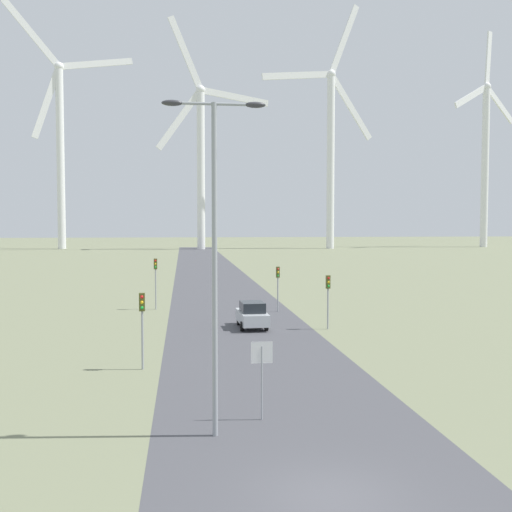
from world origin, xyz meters
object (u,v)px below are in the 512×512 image
(traffic_light_post_mid_left, at_px, (156,272))
(car_approaching, at_px, (252,315))
(wind_turbine_center, at_px, (201,150))
(wind_turbine_far_right, at_px, (485,151))
(traffic_light_post_mid_right, at_px, (278,279))
(traffic_light_post_near_right, at_px, (328,290))
(wind_turbine_right, at_px, (331,141))
(traffic_light_post_near_left, at_px, (142,313))
(wind_turbine_left, at_px, (60,138))
(streetlamp, at_px, (214,231))
(stop_sign_near, at_px, (262,365))

(traffic_light_post_mid_left, height_order, car_approaching, traffic_light_post_mid_left)
(wind_turbine_center, distance_m, wind_turbine_far_right, 87.53)
(wind_turbine_center, bearing_deg, traffic_light_post_mid_right, -88.75)
(traffic_light_post_near_right, xyz_separation_m, wind_turbine_right, (32.44, 129.54, 28.13))
(traffic_light_post_near_right, xyz_separation_m, wind_turbine_center, (-4.78, 129.37, 25.02))
(traffic_light_post_near_left, relative_size, wind_turbine_left, 0.06)
(streetlamp, xyz_separation_m, car_approaching, (3.69, 20.92, -6.09))
(wind_turbine_center, distance_m, wind_turbine_right, 37.35)
(car_approaching, xyz_separation_m, wind_turbine_left, (-39.22, 135.53, 30.69))
(stop_sign_near, xyz_separation_m, car_approaching, (1.88, 19.46, -1.13))
(traffic_light_post_mid_left, xyz_separation_m, wind_turbine_right, (44.61, 118.52, 27.70))
(stop_sign_near, distance_m, wind_turbine_center, 149.88)
(wind_turbine_left, bearing_deg, traffic_light_post_near_left, -77.53)
(traffic_light_post_near_left, bearing_deg, streetlamp, -72.39)
(traffic_light_post_mid_right, relative_size, wind_turbine_center, 0.06)
(traffic_light_post_mid_left, bearing_deg, stop_sign_near, -79.97)
(stop_sign_near, relative_size, wind_turbine_far_right, 0.04)
(traffic_light_post_mid_left, height_order, wind_turbine_left, wind_turbine_left)
(wind_turbine_left, bearing_deg, wind_turbine_right, -5.34)
(car_approaching, bearing_deg, wind_turbine_left, 106.14)
(car_approaching, height_order, wind_turbine_right, wind_turbine_right)
(traffic_light_post_near_right, bearing_deg, traffic_light_post_near_left, -139.96)
(wind_turbine_left, height_order, wind_turbine_center, wind_turbine_left)
(traffic_light_post_near_right, bearing_deg, wind_turbine_right, 75.94)
(traffic_light_post_near_right, height_order, traffic_light_post_mid_left, traffic_light_post_mid_left)
(streetlamp, xyz_separation_m, wind_turbine_far_right, (91.31, 155.11, 22.53))
(traffic_light_post_near_right, distance_m, wind_turbine_far_right, 160.80)
(streetlamp, distance_m, stop_sign_near, 5.47)
(traffic_light_post_mid_left, distance_m, wind_turbine_right, 129.63)
(traffic_light_post_near_left, height_order, wind_turbine_center, wind_turbine_center)
(traffic_light_post_mid_right, bearing_deg, stop_sign_near, -100.28)
(traffic_light_post_near_right, relative_size, car_approaching, 0.89)
(traffic_light_post_near_left, xyz_separation_m, wind_turbine_right, (44.32, 139.52, 28.05))
(traffic_light_post_near_right, relative_size, wind_turbine_center, 0.06)
(wind_turbine_center, bearing_deg, wind_turbine_right, 0.26)
(streetlamp, bearing_deg, wind_turbine_center, 88.46)
(stop_sign_near, height_order, traffic_light_post_near_left, traffic_light_post_near_left)
(car_approaching, relative_size, wind_turbine_right, 0.06)
(wind_turbine_center, relative_size, wind_turbine_right, 0.90)
(streetlamp, relative_size, stop_sign_near, 3.87)
(wind_turbine_left, distance_m, wind_turbine_far_right, 126.86)
(traffic_light_post_mid_left, distance_m, wind_turbine_left, 132.83)
(streetlamp, height_order, wind_turbine_left, wind_turbine_left)
(stop_sign_near, xyz_separation_m, traffic_light_post_mid_left, (-5.18, 29.29, 1.10))
(traffic_light_post_mid_right, relative_size, wind_turbine_right, 0.05)
(traffic_light_post_mid_right, distance_m, wind_turbine_right, 128.99)
(wind_turbine_left, xyz_separation_m, wind_turbine_right, (76.76, -7.18, -0.75))
(wind_turbine_right, xyz_separation_m, wind_turbine_far_right, (50.08, 5.85, -1.32))
(traffic_light_post_mid_right, bearing_deg, streetlamp, -103.27)
(wind_turbine_left, relative_size, wind_turbine_far_right, 1.04)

